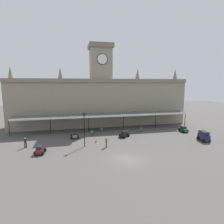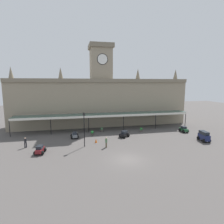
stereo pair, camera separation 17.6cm
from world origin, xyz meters
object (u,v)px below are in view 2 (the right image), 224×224
(car_grey_sedan, at_px, (75,135))
(planter_by_canopy, at_px, (102,129))
(car_black_sedan, at_px, (124,134))
(car_navy_van, at_px, (204,137))
(traffic_cone, at_px, (96,141))
(pedestrian_near_entrance, at_px, (106,142))
(planter_near_kerb, at_px, (141,130))
(car_maroon_sedan, at_px, (40,150))
(car_green_sedan, at_px, (184,130))
(pedestrian_crossing_forecourt, at_px, (25,142))
(victorian_lamppost, at_px, (84,126))
(planter_forecourt_centre, at_px, (92,133))

(car_grey_sedan, distance_m, planter_by_canopy, 6.57)
(car_black_sedan, height_order, car_navy_van, car_navy_van)
(planter_by_canopy, bearing_deg, traffic_cone, -107.04)
(traffic_cone, bearing_deg, car_grey_sedan, 135.00)
(pedestrian_near_entrance, height_order, planter_near_kerb, pedestrian_near_entrance)
(car_maroon_sedan, relative_size, pedestrian_near_entrance, 1.28)
(car_maroon_sedan, distance_m, pedestrian_near_entrance, 9.92)
(car_green_sedan, relative_size, pedestrian_near_entrance, 1.23)
(car_maroon_sedan, xyz_separation_m, planter_near_kerb, (18.80, 8.14, -0.01))
(car_grey_sedan, height_order, car_navy_van, car_navy_van)
(pedestrian_near_entrance, bearing_deg, car_grey_sedan, 127.41)
(car_green_sedan, distance_m, planter_by_canopy, 17.22)
(pedestrian_near_entrance, bearing_deg, car_maroon_sedan, -177.39)
(planter_near_kerb, bearing_deg, car_black_sedan, -148.18)
(car_maroon_sedan, height_order, planter_near_kerb, car_maroon_sedan)
(pedestrian_near_entrance, bearing_deg, car_navy_van, -1.51)
(car_grey_sedan, height_order, pedestrian_crossing_forecourt, pedestrian_crossing_forecourt)
(victorian_lamppost, distance_m, planter_forecourt_centre, 7.09)
(car_maroon_sedan, relative_size, planter_forecourt_centre, 2.23)
(car_navy_van, bearing_deg, car_green_sedan, 88.65)
(car_black_sedan, xyz_separation_m, pedestrian_near_entrance, (-4.40, -4.89, 0.41))
(car_navy_van, distance_m, planter_near_kerb, 11.83)
(pedestrian_crossing_forecourt, xyz_separation_m, planter_by_canopy, (13.36, 7.03, -0.42))
(car_black_sedan, height_order, planter_near_kerb, car_black_sedan)
(pedestrian_crossing_forecourt, height_order, pedestrian_near_entrance, same)
(car_navy_van, xyz_separation_m, planter_near_kerb, (-8.58, 8.15, -0.32))
(car_black_sedan, height_order, car_green_sedan, same)
(car_green_sedan, distance_m, planter_near_kerb, 8.92)
(pedestrian_near_entrance, height_order, planter_forecourt_centre, pedestrian_near_entrance)
(planter_forecourt_centre, bearing_deg, car_green_sedan, -4.53)
(car_maroon_sedan, height_order, planter_by_canopy, car_maroon_sedan)
(car_grey_sedan, distance_m, pedestrian_crossing_forecourt, 8.55)
(victorian_lamppost, relative_size, planter_forecourt_centre, 5.85)
(planter_forecourt_centre, xyz_separation_m, planter_near_kerb, (10.33, 0.36, 0.00))
(car_green_sedan, height_order, pedestrian_near_entrance, pedestrian_near_entrance)
(car_grey_sedan, xyz_separation_m, planter_near_kerb, (13.74, 1.36, -0.01))
(car_navy_van, bearing_deg, planter_near_kerb, 136.46)
(car_grey_sedan, height_order, pedestrian_near_entrance, pedestrian_near_entrance)
(car_black_sedan, relative_size, victorian_lamppost, 0.40)
(car_black_sedan, bearing_deg, pedestrian_near_entrance, -131.95)
(car_maroon_sedan, distance_m, traffic_cone, 9.20)
(car_black_sedan, distance_m, pedestrian_near_entrance, 6.59)
(pedestrian_crossing_forecourt, relative_size, planter_by_canopy, 1.74)
(car_grey_sedan, xyz_separation_m, car_maroon_sedan, (-5.06, -6.77, 0.00))
(car_grey_sedan, xyz_separation_m, planter_forecourt_centre, (3.40, 1.00, -0.01))
(victorian_lamppost, relative_size, planter_near_kerb, 5.85)
(car_maroon_sedan, distance_m, car_green_sedan, 28.23)
(planter_near_kerb, bearing_deg, victorian_lamppost, -151.97)
(car_black_sedan, height_order, traffic_cone, car_black_sedan)
(victorian_lamppost, bearing_deg, traffic_cone, 37.61)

